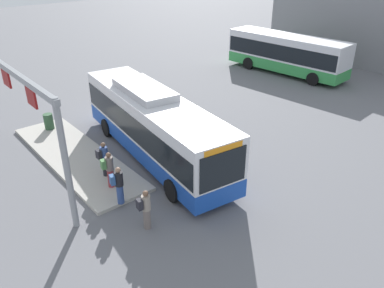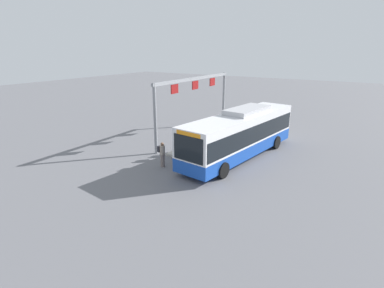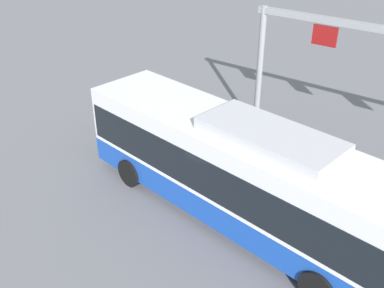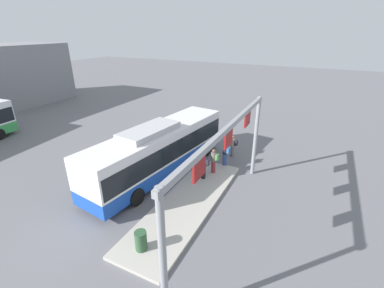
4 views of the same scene
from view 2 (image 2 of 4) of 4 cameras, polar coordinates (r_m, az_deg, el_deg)
The scene contains 9 objects.
ground_plane at distance 22.26m, azimuth 8.82°, elevation -2.36°, with size 120.00×120.00×0.00m, color slate.
platform_curb at distance 25.55m, azimuth 4.35°, elevation 0.62°, with size 10.00×2.80×0.16m, color #B2ADA3.
bus_main at distance 21.72m, azimuth 9.05°, elevation 2.15°, with size 11.58×3.95×3.46m.
person_boarding at distance 20.00m, azimuth -5.62°, elevation -1.83°, with size 0.38×0.55×1.67m.
person_waiting_near at distance 21.38m, azimuth -2.74°, elevation -0.02°, with size 0.41×0.57×1.67m.
person_waiting_mid at distance 22.92m, azimuth 1.73°, elevation 1.20°, with size 0.35×0.53×1.67m.
person_waiting_far at distance 22.27m, azimuth -0.14°, elevation 0.72°, with size 0.39×0.56×1.67m.
platform_sign_gantry at distance 26.28m, azimuth 0.60°, elevation 9.58°, with size 11.35×0.24×5.20m.
trash_bin at distance 28.72m, azimuth 8.45°, elevation 3.48°, with size 0.52×0.52×0.90m, color #2D5133.
Camera 2 is at (19.30, 8.17, 7.51)m, focal length 28.46 mm.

